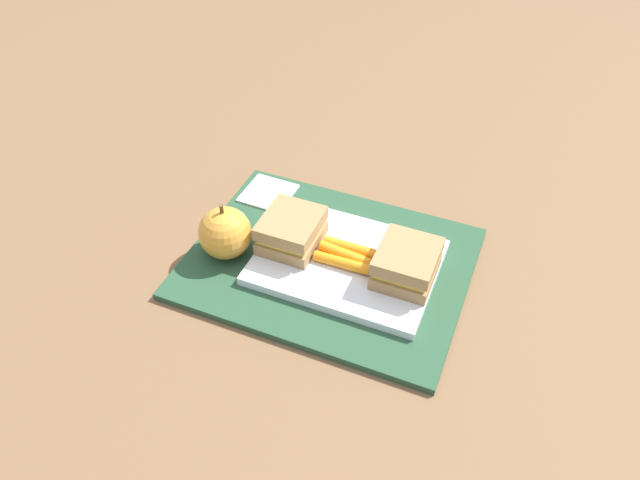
# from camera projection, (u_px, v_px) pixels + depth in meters

# --- Properties ---
(ground_plane) EXTENTS (2.40, 2.40, 0.00)m
(ground_plane) POSITION_uv_depth(u_px,v_px,m) (329.00, 266.00, 0.80)
(ground_plane) COLOR brown
(lunchbag_mat) EXTENTS (0.36, 0.28, 0.01)m
(lunchbag_mat) POSITION_uv_depth(u_px,v_px,m) (329.00, 263.00, 0.80)
(lunchbag_mat) COLOR #284C33
(lunchbag_mat) RESTS_ON ground_plane
(food_tray) EXTENTS (0.23, 0.17, 0.01)m
(food_tray) POSITION_uv_depth(u_px,v_px,m) (347.00, 262.00, 0.78)
(food_tray) COLOR white
(food_tray) RESTS_ON lunchbag_mat
(sandwich_half_left) EXTENTS (0.07, 0.08, 0.04)m
(sandwich_half_left) POSITION_uv_depth(u_px,v_px,m) (407.00, 264.00, 0.74)
(sandwich_half_left) COLOR #9E7A4C
(sandwich_half_left) RESTS_ON food_tray
(sandwich_half_right) EXTENTS (0.07, 0.08, 0.04)m
(sandwich_half_right) POSITION_uv_depth(u_px,v_px,m) (291.00, 231.00, 0.78)
(sandwich_half_right) COLOR #9E7A4C
(sandwich_half_right) RESTS_ON food_tray
(carrot_sticks_bundle) EXTENTS (0.08, 0.04, 0.02)m
(carrot_sticks_bundle) POSITION_uv_depth(u_px,v_px,m) (347.00, 255.00, 0.77)
(carrot_sticks_bundle) COLOR orange
(carrot_sticks_bundle) RESTS_ON food_tray
(apple) EXTENTS (0.07, 0.07, 0.08)m
(apple) POSITION_uv_depth(u_px,v_px,m) (225.00, 233.00, 0.78)
(apple) COLOR gold
(apple) RESTS_ON lunchbag_mat
(paper_napkin) EXTENTS (0.07, 0.07, 0.00)m
(paper_napkin) POSITION_uv_depth(u_px,v_px,m) (268.00, 193.00, 0.89)
(paper_napkin) COLOR white
(paper_napkin) RESTS_ON lunchbag_mat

